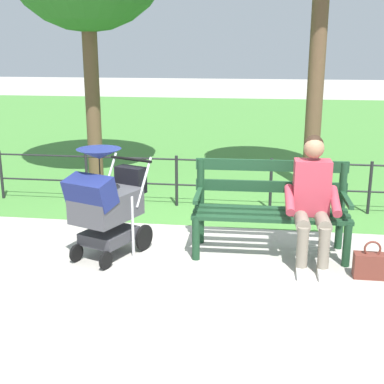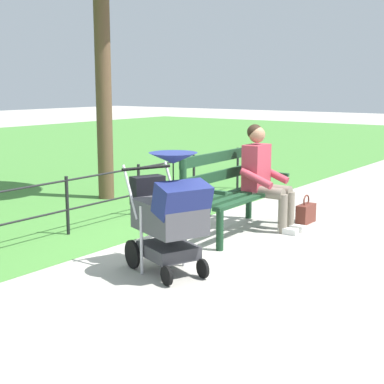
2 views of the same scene
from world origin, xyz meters
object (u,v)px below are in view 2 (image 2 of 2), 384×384
person_on_bench (264,174)px  stroller (169,212)px  park_bench (231,189)px  handbag (306,213)px

person_on_bench → stroller: 2.07m
park_bench → handbag: park_bench is taller
person_on_bench → handbag: (-0.55, 0.32, -0.55)m
handbag → park_bench: bearing=-29.5°
park_bench → person_on_bench: (-0.40, 0.22, 0.15)m
person_on_bench → handbag: 0.84m
stroller → handbag: 2.66m
park_bench → person_on_bench: size_ratio=1.27×
park_bench → handbag: size_ratio=4.36×
park_bench → handbag: bearing=150.5°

